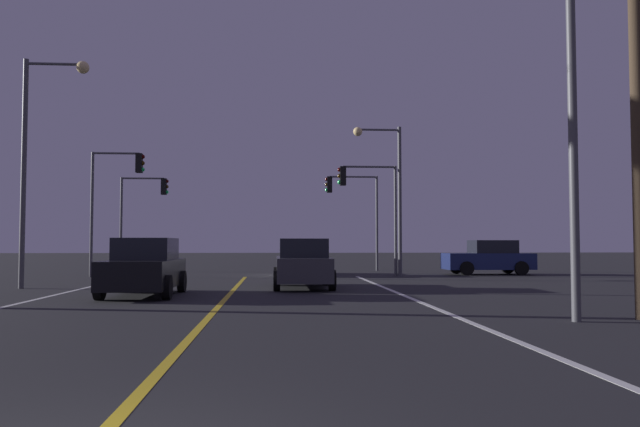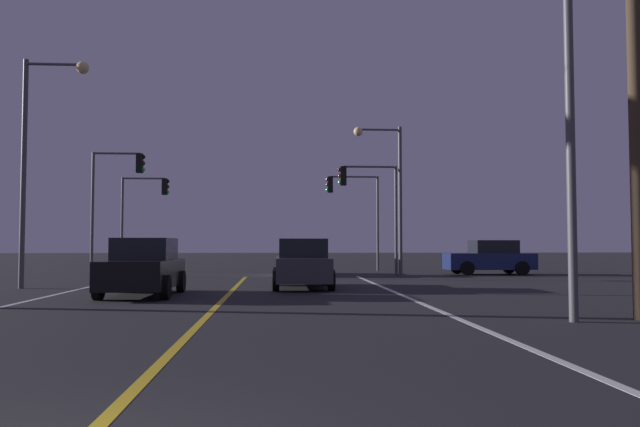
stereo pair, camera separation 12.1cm
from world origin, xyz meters
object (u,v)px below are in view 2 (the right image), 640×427
Objects in this scene: traffic_light_near_left at (117,185)px; traffic_light_far_left at (145,202)px; traffic_light_near_right at (368,194)px; car_lead_same_lane at (302,264)px; traffic_light_far_right at (353,200)px; street_lamp_right_near at (542,47)px; street_lamp_right_far at (388,179)px; car_crossing_side at (490,258)px; street_lamp_left_mid at (39,142)px; car_oncoming at (144,268)px; utility_pole_right at (634,39)px; car_ahead_far at (301,258)px.

traffic_light_near_left reaches higher than traffic_light_far_left.
traffic_light_near_right reaches higher than traffic_light_far_left.
car_lead_same_lane is at bearing -58.43° from traffic_light_far_left.
traffic_light_far_right is 0.62× the size of street_lamp_right_near.
traffic_light_near_right is 0.74× the size of street_lamp_right_far.
traffic_light_near_right reaches higher than car_crossing_side.
car_oncoming is at bearing -37.41° from street_lamp_left_mid.
traffic_light_near_left reaches higher than traffic_light_far_right.
car_lead_same_lane is at bearing 120.69° from car_oncoming.
traffic_light_far_right is 23.02m from utility_pole_right.
street_lamp_left_mid reaches higher than car_lead_same_lane.
traffic_light_far_right is 0.75× the size of street_lamp_right_far.
street_lamp_right_near is at bearing 53.50° from car_oncoming.
car_crossing_side is 9.37m from car_ahead_far.
traffic_light_far_right reaches higher than traffic_light_far_left.
street_lamp_right_near is 0.79× the size of utility_pole_right.
car_oncoming is at bearing 120.69° from car_lead_same_lane.
street_lamp_right_near is at bearing 92.62° from traffic_light_far_right.
traffic_light_near_right is 5.50m from traffic_light_far_right.
street_lamp_right_far reaches higher than car_oncoming.
traffic_light_near_left is at bearing -91.51° from traffic_light_far_left.
traffic_light_far_right reaches higher than car_oncoming.
utility_pole_right is at bearing -49.32° from traffic_light_near_left.
car_oncoming is 0.82× the size of traffic_light_near_right.
traffic_light_near_right is 0.66× the size of street_lamp_left_mid.
car_crossing_side is 0.80× the size of traffic_light_far_right.
street_lamp_right_near is (0.98, -17.50, 1.55)m from traffic_light_near_right.
traffic_light_far_left is at bearing -168.13° from car_oncoming.
traffic_light_far_left is at bearing -0.00° from traffic_light_far_right.
car_ahead_far is 0.39× the size of utility_pole_right.
traffic_light_far_right is (3.09, 4.37, 3.16)m from car_ahead_far.
car_oncoming is 0.54× the size of street_lamp_left_mid.
traffic_light_far_left is (-11.63, 5.50, -0.06)m from traffic_light_near_right.
traffic_light_far_right reaches higher than traffic_light_near_right.
traffic_light_far_left reaches higher than car_lead_same_lane.
traffic_light_far_right is (-0.07, 5.50, 0.08)m from traffic_light_near_right.
traffic_light_near_left is at bearing 46.77° from car_lead_same_lane.
car_lead_same_lane is at bearing 75.87° from traffic_light_far_right.
car_crossing_side is 19.08m from utility_pole_right.
traffic_light_far_left is 0.65× the size of street_lamp_left_mid.
car_oncoming is 0.80× the size of traffic_light_far_right.
street_lamp_right_near is 16.88m from street_lamp_left_mid.
car_lead_same_lane is 0.60× the size of street_lamp_right_far.
car_crossing_side is 6.99m from traffic_light_near_right.
car_lead_same_lane is 0.50× the size of street_lamp_right_near.
traffic_light_far_left is at bearing 85.96° from street_lamp_left_mid.
car_ahead_far is 1.00× the size of car_lead_same_lane.
traffic_light_far_left is 0.60× the size of street_lamp_right_near.
car_crossing_side is 1.00× the size of car_ahead_far.
traffic_light_near_left is 7.47m from street_lamp_left_mid.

